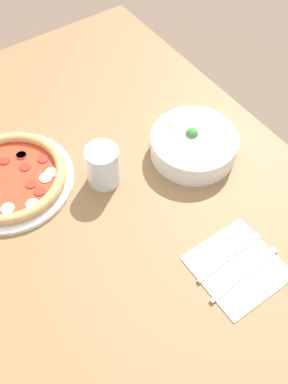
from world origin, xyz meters
TOP-DOWN VIEW (x-y plane):
  - ground_plane at (0.00, 0.00)m, footprint 8.00×8.00m
  - dining_table at (0.00, 0.00)m, footprint 1.33×0.96m
  - pizza at (-0.16, -0.16)m, footprint 0.30×0.30m
  - bowl at (0.01, 0.26)m, footprint 0.22×0.22m
  - napkin at (0.32, 0.14)m, footprint 0.17×0.17m
  - fork at (0.29, 0.14)m, footprint 0.02×0.18m
  - knife at (0.34, 0.13)m, footprint 0.02×0.19m
  - glass at (-0.04, 0.03)m, footprint 0.08×0.08m

SIDE VIEW (x-z plane):
  - ground_plane at x=0.00m, z-range 0.00..0.00m
  - dining_table at x=0.00m, z-range 0.28..1.01m
  - napkin at x=0.32m, z-range 0.73..0.74m
  - knife at x=0.34m, z-range 0.74..0.74m
  - fork at x=0.29m, z-range 0.74..0.74m
  - pizza at x=-0.16m, z-range 0.73..0.77m
  - bowl at x=0.01m, z-range 0.73..0.81m
  - glass at x=-0.04m, z-range 0.73..0.84m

